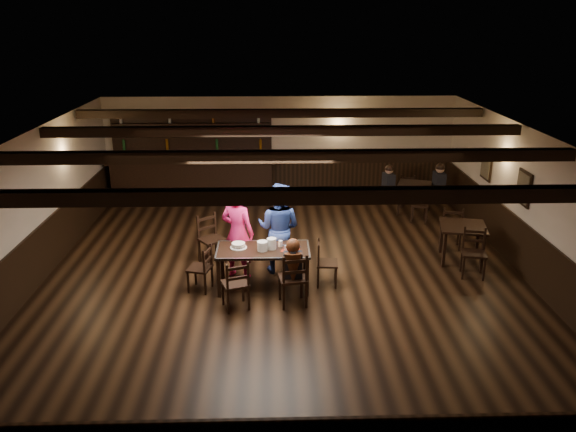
{
  "coord_description": "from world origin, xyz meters",
  "views": [
    {
      "loc": [
        -0.21,
        -9.35,
        4.62
      ],
      "look_at": [
        0.07,
        0.2,
        1.2
      ],
      "focal_mm": 35.0,
      "sensor_mm": 36.0,
      "label": 1
    }
  ],
  "objects_px": {
    "woman_pink": "(238,233)",
    "bar_counter": "(193,175)",
    "chair_near_left": "(236,282)",
    "cake": "(238,246)",
    "dining_table": "(263,253)",
    "chair_near_right": "(294,276)",
    "man_blue": "(279,228)"
  },
  "relations": [
    {
      "from": "woman_pink",
      "to": "bar_counter",
      "type": "relative_size",
      "value": 0.41
    },
    {
      "from": "chair_near_left",
      "to": "cake",
      "type": "xyz_separation_m",
      "value": [
        -0.01,
        0.86,
        0.28
      ]
    },
    {
      "from": "woman_pink",
      "to": "dining_table",
      "type": "bearing_deg",
      "value": 156.48
    },
    {
      "from": "chair_near_right",
      "to": "man_blue",
      "type": "height_order",
      "value": "man_blue"
    },
    {
      "from": "chair_near_right",
      "to": "cake",
      "type": "height_order",
      "value": "chair_near_right"
    },
    {
      "from": "man_blue",
      "to": "bar_counter",
      "type": "distance_m",
      "value": 4.79
    },
    {
      "from": "chair_near_right",
      "to": "woman_pink",
      "type": "distance_m",
      "value": 1.58
    },
    {
      "from": "dining_table",
      "to": "woman_pink",
      "type": "relative_size",
      "value": 0.95
    },
    {
      "from": "chair_near_right",
      "to": "bar_counter",
      "type": "relative_size",
      "value": 0.23
    },
    {
      "from": "chair_near_left",
      "to": "woman_pink",
      "type": "bearing_deg",
      "value": 91.81
    },
    {
      "from": "man_blue",
      "to": "bar_counter",
      "type": "bearing_deg",
      "value": -42.72
    },
    {
      "from": "dining_table",
      "to": "cake",
      "type": "relative_size",
      "value": 5.52
    },
    {
      "from": "dining_table",
      "to": "bar_counter",
      "type": "bearing_deg",
      "value": 110.62
    },
    {
      "from": "dining_table",
      "to": "chair_near_right",
      "type": "distance_m",
      "value": 0.89
    },
    {
      "from": "man_blue",
      "to": "cake",
      "type": "height_order",
      "value": "man_blue"
    },
    {
      "from": "chair_near_left",
      "to": "man_blue",
      "type": "height_order",
      "value": "man_blue"
    },
    {
      "from": "chair_near_left",
      "to": "chair_near_right",
      "type": "bearing_deg",
      "value": 5.21
    },
    {
      "from": "woman_pink",
      "to": "man_blue",
      "type": "distance_m",
      "value": 0.78
    },
    {
      "from": "dining_table",
      "to": "woman_pink",
      "type": "bearing_deg",
      "value": 133.99
    },
    {
      "from": "chair_near_left",
      "to": "woman_pink",
      "type": "height_order",
      "value": "woman_pink"
    },
    {
      "from": "chair_near_right",
      "to": "cake",
      "type": "relative_size",
      "value": 3.23
    },
    {
      "from": "chair_near_left",
      "to": "bar_counter",
      "type": "distance_m",
      "value": 5.94
    },
    {
      "from": "chair_near_left",
      "to": "woman_pink",
      "type": "xyz_separation_m",
      "value": [
        -0.04,
        1.29,
        0.35
      ]
    },
    {
      "from": "cake",
      "to": "chair_near_left",
      "type": "bearing_deg",
      "value": -89.59
    },
    {
      "from": "chair_near_left",
      "to": "cake",
      "type": "bearing_deg",
      "value": 90.41
    },
    {
      "from": "chair_near_right",
      "to": "cake",
      "type": "distance_m",
      "value": 1.25
    },
    {
      "from": "man_blue",
      "to": "cake",
      "type": "bearing_deg",
      "value": 61.43
    },
    {
      "from": "dining_table",
      "to": "bar_counter",
      "type": "height_order",
      "value": "bar_counter"
    },
    {
      "from": "dining_table",
      "to": "man_blue",
      "type": "height_order",
      "value": "man_blue"
    },
    {
      "from": "dining_table",
      "to": "woman_pink",
      "type": "distance_m",
      "value": 0.7
    },
    {
      "from": "chair_near_left",
      "to": "man_blue",
      "type": "bearing_deg",
      "value": 64.23
    },
    {
      "from": "bar_counter",
      "to": "chair_near_right",
      "type": "bearing_deg",
      "value": -67.21
    }
  ]
}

